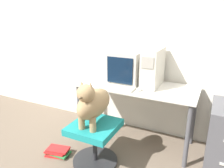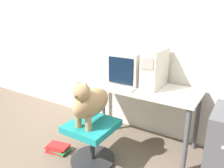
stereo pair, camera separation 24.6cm
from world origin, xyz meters
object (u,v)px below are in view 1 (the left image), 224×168
keyboard (118,87)px  office_chair (95,140)px  pc_tower (153,67)px  crt_monitor (127,67)px  book_stack_floor (57,152)px  dog (93,103)px

keyboard → office_chair: bearing=-100.9°
pc_tower → crt_monitor: bearing=-179.6°
crt_monitor → keyboard: crt_monitor is taller
pc_tower → keyboard: 0.48m
pc_tower → book_stack_floor: bearing=-139.3°
keyboard → book_stack_floor: bearing=-138.8°
pc_tower → dog: 0.85m
office_chair → pc_tower: bearing=59.3°
crt_monitor → dog: 0.74m
pc_tower → keyboard: pc_tower is taller
crt_monitor → dog: (-0.07, -0.70, -0.23)m
crt_monitor → pc_tower: pc_tower is taller
pc_tower → dog: (-0.41, -0.70, -0.25)m
crt_monitor → dog: size_ratio=0.80×
keyboard → dog: (-0.08, -0.43, -0.04)m
office_chair → dog: (-0.00, -0.02, 0.45)m
office_chair → dog: bearing=-90.0°
office_chair → book_stack_floor: office_chair is taller
dog → book_stack_floor: dog is taller
keyboard → office_chair: size_ratio=0.80×
crt_monitor → office_chair: 0.96m
dog → pc_tower: bearing=59.9°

